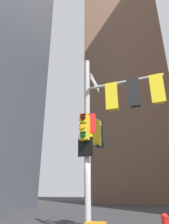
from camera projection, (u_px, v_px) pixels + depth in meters
building_mid_block at (125, 75)px, 40.02m from camera, size 13.42×13.42×46.82m
signal_pole_assembly at (106, 121)px, 8.02m from camera, size 3.41×2.48×7.04m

